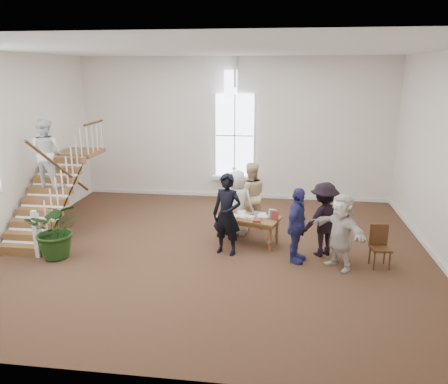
# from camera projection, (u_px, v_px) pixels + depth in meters

# --- Properties ---
(ground) EXTENTS (10.00, 10.00, 0.00)m
(ground) POSITION_uv_depth(u_px,v_px,m) (214.00, 249.00, 10.28)
(ground) COLOR #462A1B
(ground) RESTS_ON ground
(room_shell) EXTENTS (10.49, 10.00, 10.00)m
(room_shell) POSITION_uv_depth(u_px,v_px,m) (234.00, 186.00, 14.36)
(room_shell) COLOR silver
(room_shell) RESTS_ON ground
(staircase) EXTENTS (1.10, 4.10, 2.92)m
(staircase) POSITION_uv_depth(u_px,v_px,m) (50.00, 170.00, 11.10)
(staircase) COLOR brown
(staircase) RESTS_ON ground
(library_table) EXTENTS (1.61, 1.12, 0.75)m
(library_table) POSITION_uv_depth(u_px,v_px,m) (248.00, 220.00, 10.47)
(library_table) COLOR brown
(library_table) RESTS_ON ground
(police_officer) EXTENTS (0.79, 0.64, 1.88)m
(police_officer) POSITION_uv_depth(u_px,v_px,m) (227.00, 214.00, 9.82)
(police_officer) COLOR black
(police_officer) RESTS_ON ground
(elderly_woman) EXTENTS (0.86, 0.60, 1.67)m
(elderly_woman) POSITION_uv_depth(u_px,v_px,m) (237.00, 203.00, 11.03)
(elderly_woman) COLOR silver
(elderly_woman) RESTS_ON ground
(person_yellow) EXTENTS (0.98, 0.83, 1.78)m
(person_yellow) POSITION_uv_depth(u_px,v_px,m) (250.00, 196.00, 11.46)
(person_yellow) COLOR beige
(person_yellow) RESTS_ON ground
(woman_cluster_a) EXTENTS (0.72, 1.06, 1.67)m
(woman_cluster_a) POSITION_uv_depth(u_px,v_px,m) (297.00, 225.00, 9.42)
(woman_cluster_a) COLOR navy
(woman_cluster_a) RESTS_ON ground
(woman_cluster_b) EXTENTS (1.26, 1.13, 1.70)m
(woman_cluster_b) POSITION_uv_depth(u_px,v_px,m) (323.00, 219.00, 9.77)
(woman_cluster_b) COLOR black
(woman_cluster_b) RESTS_ON ground
(woman_cluster_c) EXTENTS (1.34, 1.48, 1.64)m
(woman_cluster_c) POSITION_uv_depth(u_px,v_px,m) (341.00, 231.00, 9.12)
(woman_cluster_c) COLOR silver
(woman_cluster_c) RESTS_ON ground
(floor_plant) EXTENTS (1.44, 1.33, 1.33)m
(floor_plant) POSITION_uv_depth(u_px,v_px,m) (57.00, 229.00, 9.69)
(floor_plant) COLOR #1B3A12
(floor_plant) RESTS_ON ground
(side_chair) EXTENTS (0.44, 0.44, 0.91)m
(side_chair) POSITION_uv_depth(u_px,v_px,m) (380.00, 244.00, 9.30)
(side_chair) COLOR #39250F
(side_chair) RESTS_ON ground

